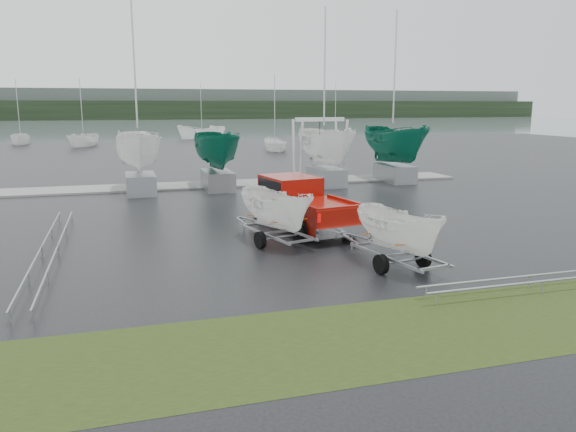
{
  "coord_description": "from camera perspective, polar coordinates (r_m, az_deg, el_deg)",
  "views": [
    {
      "loc": [
        -6.6,
        -21.48,
        4.98
      ],
      "look_at": [
        -1.19,
        -3.4,
        1.2
      ],
      "focal_mm": 35.0,
      "sensor_mm": 36.0,
      "label": 1
    }
  ],
  "objects": [
    {
      "name": "moored_boat_1",
      "position": [
        71.89,
        -20.0,
        6.68
      ],
      "size": [
        3.17,
        3.21,
        11.26
      ],
      "rotation": [
        0.0,
        0.0,
        5.93
      ],
      "color": "white",
      "rests_on": "ground"
    },
    {
      "name": "mast_rack_2",
      "position": [
        16.65,
        23.93,
        -5.82
      ],
      "size": [
        7.0,
        0.56,
        0.06
      ],
      "color": "#93969B",
      "rests_on": "ground"
    },
    {
      "name": "moored_boat_3",
      "position": [
        80.07,
        4.79,
        7.72
      ],
      "size": [
        2.93,
        2.98,
        11.11
      ],
      "rotation": [
        0.0,
        0.0,
        5.99
      ],
      "color": "white",
      "rests_on": "ground"
    },
    {
      "name": "mast_rack_0",
      "position": [
        23.07,
        -22.28,
        -1.11
      ],
      "size": [
        0.56,
        6.5,
        0.06
      ],
      "rotation": [
        0.0,
        0.0,
        1.57
      ],
      "color": "#93969B",
      "rests_on": "ground"
    },
    {
      "name": "boat_hoist",
      "position": [
        36.73,
        3.23,
        7.7
      ],
      "size": [
        3.3,
        2.18,
        4.12
      ],
      "color": "silver",
      "rests_on": "ground"
    },
    {
      "name": "grass_verge",
      "position": [
        13.34,
        14.67,
        -10.95
      ],
      "size": [
        40.0,
        40.0,
        0.0
      ],
      "primitive_type": "plane",
      "color": "black",
      "rests_on": "ground"
    },
    {
      "name": "ground_plane",
      "position": [
        23.01,
        0.4,
        -1.17
      ],
      "size": [
        120.0,
        120.0,
        0.0
      ],
      "primitive_type": "plane",
      "color": "black",
      "rests_on": "ground"
    },
    {
      "name": "keelboat_0",
      "position": [
        32.51,
        -15.03,
        9.07
      ],
      "size": [
        2.46,
        3.2,
        10.64
      ],
      "color": "#93969B",
      "rests_on": "ground"
    },
    {
      "name": "keelboat_3",
      "position": [
        36.96,
        10.99,
        9.78
      ],
      "size": [
        2.59,
        3.2,
        10.76
      ],
      "color": "#93969B",
      "rests_on": "ground"
    },
    {
      "name": "pickup_truck",
      "position": [
        22.81,
        1.07,
        1.44
      ],
      "size": [
        3.12,
        6.4,
        2.04
      ],
      "rotation": [
        0.0,
        0.0,
        0.18
      ],
      "color": "maroon",
      "rests_on": "ground"
    },
    {
      "name": "mast_rack_1",
      "position": [
        17.28,
        -24.09,
        -5.23
      ],
      "size": [
        0.56,
        6.5,
        0.06
      ],
      "rotation": [
        0.0,
        0.0,
        1.57
      ],
      "color": "#93969B",
      "rests_on": "ground"
    },
    {
      "name": "far_hill",
      "position": [
        199.58,
        -15.06,
        10.95
      ],
      "size": [
        300.0,
        6.0,
        10.0
      ],
      "primitive_type": "cube",
      "color": "#4C5651",
      "rests_on": "ground"
    },
    {
      "name": "moored_boat_5",
      "position": [
        84.75,
        -8.73,
        7.82
      ],
      "size": [
        3.94,
        3.9,
        11.99
      ],
      "rotation": [
        0.0,
        0.0,
        5.07
      ],
      "color": "white",
      "rests_on": "ground"
    },
    {
      "name": "keelboat_2",
      "position": [
        34.71,
        3.97,
        9.64
      ],
      "size": [
        2.5,
        3.2,
        10.67
      ],
      "color": "#93969B",
      "rests_on": "ground"
    },
    {
      "name": "treeline",
      "position": [
        191.6,
        -14.95,
        10.35
      ],
      "size": [
        300.0,
        8.0,
        6.0
      ],
      "primitive_type": "cube",
      "color": "black",
      "rests_on": "ground"
    },
    {
      "name": "trailer_parked",
      "position": [
        19.83,
        -1.16,
        4.14
      ],
      "size": [
        2.07,
        3.78,
        4.59
      ],
      "rotation": [
        0.0,
        0.0,
        0.26
      ],
      "color": "#93969B",
      "rests_on": "ground"
    },
    {
      "name": "keelboat_1",
      "position": [
        33.15,
        -7.29,
        9.1
      ],
      "size": [
        2.37,
        3.2,
        7.39
      ],
      "color": "#93969B",
      "rests_on": "ground"
    },
    {
      "name": "lake",
      "position": [
        121.76,
        -13.72,
        8.65
      ],
      "size": [
        300.0,
        300.0,
        0.0
      ],
      "primitive_type": "plane",
      "color": "slate",
      "rests_on": "ground"
    },
    {
      "name": "moored_boat_2",
      "position": [
        61.19,
        -1.34,
        6.66
      ],
      "size": [
        2.21,
        2.26,
        10.78
      ],
      "rotation": [
        0.0,
        0.0,
        3.08
      ],
      "color": "white",
      "rests_on": "ground"
    },
    {
      "name": "dock",
      "position": [
        35.45,
        -5.79,
        3.27
      ],
      "size": [
        30.0,
        3.0,
        0.12
      ],
      "primitive_type": "cube",
      "color": "gray",
      "rests_on": "ground"
    },
    {
      "name": "moored_boat_4",
      "position": [
        78.79,
        -25.47,
        6.61
      ],
      "size": [
        2.34,
        2.39,
        10.92
      ],
      "rotation": [
        0.0,
        0.0,
        0.07
      ],
      "color": "white",
      "rests_on": "ground"
    },
    {
      "name": "trailer_hitched",
      "position": [
        17.14,
        11.41,
        2.17
      ],
      "size": [
        1.87,
        3.75,
        4.24
      ],
      "rotation": [
        0.0,
        0.0,
        0.18
      ],
      "color": "#93969B",
      "rests_on": "ground"
    }
  ]
}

